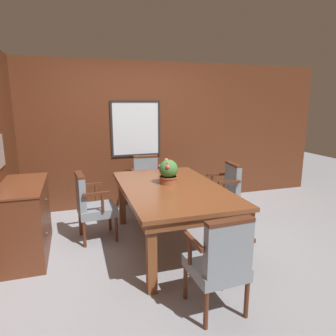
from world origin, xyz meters
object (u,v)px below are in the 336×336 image
chair_right_far (224,191)px  potted_plant (168,171)px  chair_head_far (147,181)px  chair_left_far (91,204)px  sideboard_cabinet (25,220)px  dining_table (172,194)px  chair_head_near (220,261)px

chair_right_far → potted_plant: (-0.98, -0.32, 0.43)m
chair_head_far → potted_plant: potted_plant is taller
potted_plant → chair_left_far: bearing=161.6°
chair_left_far → chair_right_far: bearing=-95.6°
chair_head_far → sideboard_cabinet: chair_head_far is taller
chair_head_far → chair_right_far: 1.31m
dining_table → chair_left_far: size_ratio=2.16×
dining_table → chair_right_far: size_ratio=2.16×
chair_head_near → chair_right_far: (0.99, 1.79, 0.00)m
chair_right_far → chair_left_far: 1.93m
chair_head_far → chair_head_near: same height
dining_table → chair_head_near: (-0.01, -1.32, -0.19)m
potted_plant → sideboard_cabinet: (-1.71, 0.13, -0.49)m
chair_right_far → sideboard_cabinet: size_ratio=0.82×
chair_head_far → sideboard_cabinet: 2.02m
chair_head_far → chair_left_far: same height
chair_right_far → chair_left_far: same height
sideboard_cabinet → dining_table: bearing=-9.4°
chair_head_far → chair_right_far: same height
sideboard_cabinet → chair_left_far: bearing=13.3°
potted_plant → chair_right_far: bearing=18.0°
sideboard_cabinet → chair_head_near: bearing=-43.4°
chair_head_far → chair_right_far: size_ratio=1.00×
chair_head_far → chair_head_near: 2.67m
chair_head_far → chair_right_far: (0.97, -0.88, 0.00)m
chair_left_far → sideboard_cabinet: 0.79m
chair_head_near → sideboard_cabinet: size_ratio=0.82×
chair_head_far → dining_table: bearing=-86.8°
chair_head_near → chair_right_far: same height
chair_head_near → chair_head_far: bearing=-93.2°
chair_head_near → sideboard_cabinet: 2.34m
chair_head_near → chair_right_far: 2.04m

